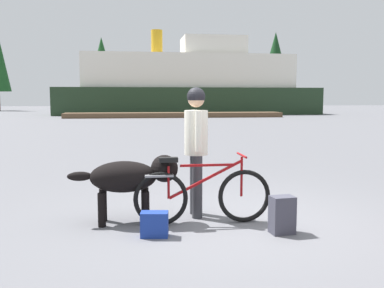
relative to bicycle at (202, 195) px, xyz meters
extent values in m
plane|color=slate|center=(0.36, 0.05, -0.38)|extent=(160.00, 160.00, 0.00)
torus|color=black|center=(0.56, 0.00, -0.03)|extent=(0.70, 0.06, 0.70)
torus|color=black|center=(-0.53, 0.00, -0.03)|extent=(0.70, 0.06, 0.70)
cube|color=maroon|center=(0.07, 0.00, 0.39)|extent=(0.70, 0.03, 0.03)
cube|color=maroon|center=(0.05, 0.00, 0.20)|extent=(0.95, 0.03, 0.49)
cylinder|color=maroon|center=(-0.43, 0.00, 0.18)|extent=(0.03, 0.03, 0.42)
cylinder|color=maroon|center=(0.52, 0.00, 0.23)|extent=(0.03, 0.03, 0.52)
cube|color=black|center=(-0.43, 0.00, 0.47)|extent=(0.24, 0.10, 0.06)
cylinder|color=maroon|center=(0.52, 0.00, 0.51)|extent=(0.03, 0.44, 0.03)
cube|color=slate|center=(-0.55, 0.00, 0.27)|extent=(0.36, 0.14, 0.02)
cylinder|color=#333338|center=(-0.02, 0.50, 0.05)|extent=(0.14, 0.14, 0.85)
cylinder|color=#333338|center=(-0.02, 0.28, 0.05)|extent=(0.14, 0.14, 0.85)
cylinder|color=silver|center=(-0.02, 0.39, 0.78)|extent=(0.32, 0.32, 0.61)
cylinder|color=silver|center=(-0.02, 0.61, 0.81)|extent=(0.09, 0.09, 0.53)
cylinder|color=silver|center=(-0.02, 0.17, 0.81)|extent=(0.09, 0.09, 0.53)
sphere|color=tan|center=(-0.02, 0.39, 1.24)|extent=(0.23, 0.23, 0.23)
sphere|color=black|center=(-0.02, 0.39, 1.27)|extent=(0.25, 0.25, 0.25)
ellipsoid|color=black|center=(-1.00, 0.19, 0.23)|extent=(0.86, 0.48, 0.41)
sphere|color=black|center=(-0.47, 0.19, 0.33)|extent=(0.36, 0.36, 0.36)
ellipsoid|color=black|center=(-1.55, 0.19, 0.25)|extent=(0.32, 0.12, 0.12)
cylinder|color=black|center=(-0.72, 0.32, -0.16)|extent=(0.10, 0.10, 0.43)
cylinder|color=black|center=(-0.72, 0.05, -0.16)|extent=(0.10, 0.10, 0.43)
cylinder|color=black|center=(-1.28, 0.32, -0.16)|extent=(0.10, 0.10, 0.43)
cylinder|color=black|center=(-1.28, 0.05, -0.16)|extent=(0.10, 0.10, 0.43)
cube|color=#3F3F4C|center=(0.89, -0.52, -0.15)|extent=(0.30, 0.23, 0.45)
cube|color=navy|center=(-0.64, -0.43, -0.23)|extent=(0.34, 0.22, 0.30)
cube|color=brown|center=(2.67, 30.08, -0.18)|extent=(17.83, 2.21, 0.40)
cube|color=#1E331E|center=(4.73, 37.38, 0.90)|extent=(25.30, 7.12, 2.57)
cube|color=silver|center=(4.73, 37.38, 3.79)|extent=(20.24, 5.98, 3.20)
cube|color=silver|center=(7.26, 37.38, 6.29)|extent=(6.07, 4.27, 1.80)
cylinder|color=#BF8C19|center=(1.69, 37.38, 6.59)|extent=(1.10, 1.10, 2.40)
cylinder|color=#4C331E|center=(-4.49, 50.89, 0.89)|extent=(0.48, 0.48, 2.54)
cone|color=#19471E|center=(-4.49, 50.89, 5.50)|extent=(3.60, 3.60, 6.69)
cylinder|color=#4C331E|center=(18.48, 51.25, 1.12)|extent=(0.35, 0.35, 3.00)
cone|color=#143819|center=(18.48, 51.25, 6.31)|extent=(3.91, 3.91, 7.38)
camera|label=1|loc=(-0.89, -5.36, 1.25)|focal=40.21mm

